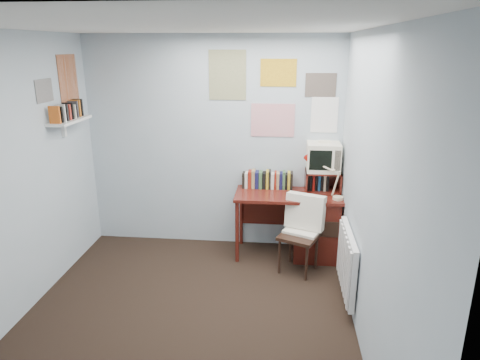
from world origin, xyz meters
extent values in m
plane|color=black|center=(0.00, 0.00, 0.00)|extent=(3.50, 3.50, 0.00)
cube|color=#AFBCC8|center=(0.00, 1.75, 1.25)|extent=(3.00, 0.02, 2.50)
cube|color=#AFBCC8|center=(-1.50, 0.00, 1.25)|extent=(0.02, 3.50, 2.50)
cube|color=#AFBCC8|center=(1.50, 0.00, 1.25)|extent=(0.02, 3.50, 2.50)
cube|color=white|center=(0.00, 0.00, 2.50)|extent=(3.00, 3.50, 0.02)
cube|color=#4E1812|center=(0.90, 1.48, 0.74)|extent=(1.20, 0.55, 0.03)
cube|color=#4E1812|center=(1.23, 1.48, 0.36)|extent=(0.50, 0.50, 0.72)
cylinder|color=#4E1812|center=(0.34, 1.24, 0.36)|extent=(0.04, 0.04, 0.72)
cylinder|color=#4E1812|center=(0.34, 1.71, 0.36)|extent=(0.04, 0.04, 0.72)
cube|color=#4E1812|center=(0.65, 1.73, 0.42)|extent=(0.64, 0.02, 0.30)
cube|color=black|center=(1.02, 1.09, 0.41)|extent=(0.55, 0.54, 0.82)
cube|color=red|center=(1.44, 1.34, 0.97)|extent=(0.32, 0.29, 0.42)
cube|color=#4E1812|center=(1.29, 1.59, 0.89)|extent=(0.40, 0.30, 0.25)
cube|color=#EEE4C7|center=(1.28, 1.61, 1.18)|extent=(0.37, 0.34, 0.35)
cube|color=#4E1812|center=(0.66, 1.66, 0.87)|extent=(0.60, 0.14, 0.22)
cube|color=white|center=(1.46, 0.55, 0.42)|extent=(0.09, 0.80, 0.60)
cube|color=white|center=(-1.40, 1.10, 1.62)|extent=(0.20, 0.62, 0.24)
cube|color=white|center=(0.70, 1.74, 1.85)|extent=(1.20, 0.01, 0.90)
cube|color=white|center=(-1.49, 1.10, 2.00)|extent=(0.01, 0.70, 0.60)
camera|label=1|loc=(0.81, -3.14, 2.37)|focal=32.00mm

